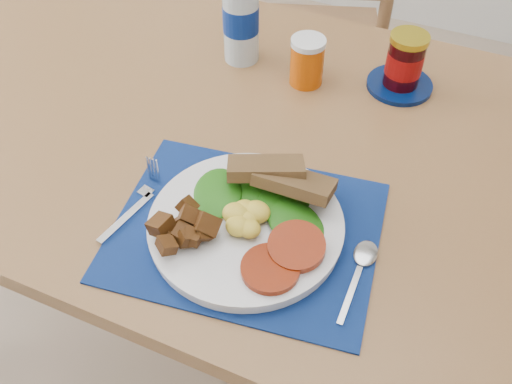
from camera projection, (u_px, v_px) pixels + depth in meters
ground at (182, 373)px, 1.54m from camera, size 4.00×4.00×0.00m
table at (198, 146)px, 1.17m from camera, size 1.40×0.90×0.75m
chair_far at (317, 14)px, 1.70m from camera, size 0.53×0.52×1.14m
placemat at (246, 231)px, 0.92m from camera, size 0.46×0.38×0.00m
breakfast_plate at (241, 222)px, 0.90m from camera, size 0.31×0.31×0.07m
fork at (139, 201)px, 0.95m from camera, size 0.04×0.18×0.00m
spoon at (360, 267)px, 0.86m from camera, size 0.04×0.16×0.00m
water_bottle at (241, 11)px, 1.16m from camera, size 0.08×0.08×0.26m
juice_glass at (307, 63)px, 1.15m from camera, size 0.07×0.07×0.09m
jam_on_saucer at (404, 65)px, 1.13m from camera, size 0.13×0.13×0.12m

